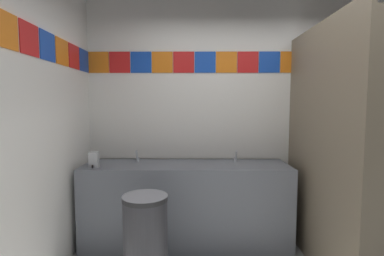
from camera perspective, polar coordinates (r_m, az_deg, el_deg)
wall_back at (r=3.38m, az=10.93°, el=3.42°), size 3.67×0.09×2.86m
vanity_counter at (r=3.17m, az=-1.14°, el=-14.86°), size 2.18×0.59×0.87m
faucet_left at (r=3.19m, az=-10.97°, el=-5.86°), size 0.04×0.10×0.14m
faucet_right at (r=3.16m, az=8.84°, el=-5.93°), size 0.04×0.10×0.14m
soap_dispenser at (r=3.04m, az=-19.21°, el=-6.08°), size 0.09×0.09×0.16m
stall_divider at (r=2.66m, az=29.49°, el=-4.38°), size 0.92×1.46×2.23m
toilet at (r=3.60m, az=29.97°, el=-15.47°), size 0.39×0.49×0.74m
trash_bin at (r=2.59m, az=-9.36°, el=-21.26°), size 0.38×0.38×0.75m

